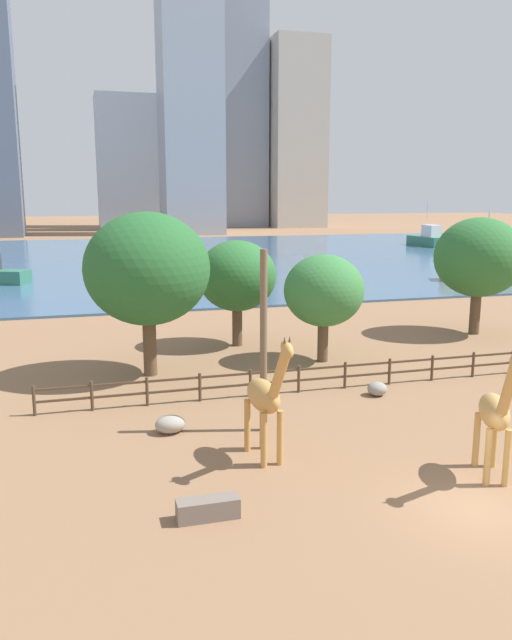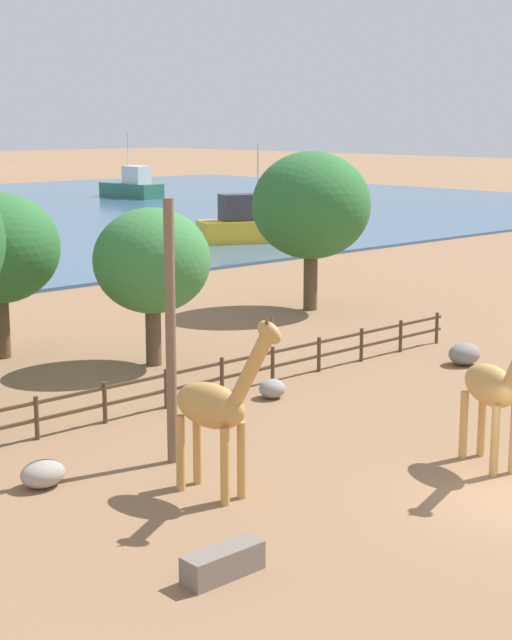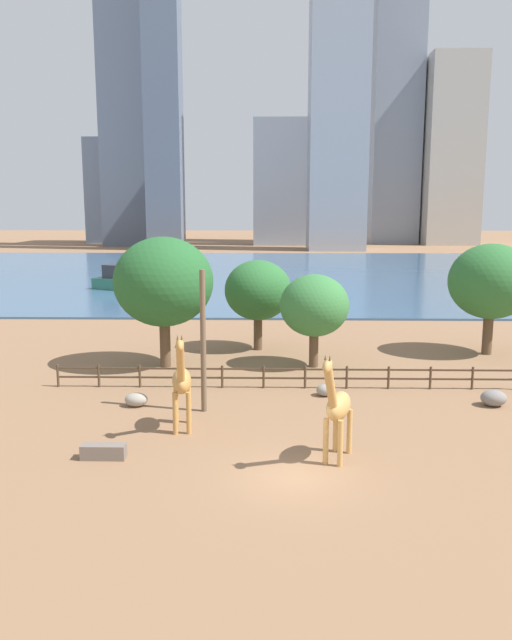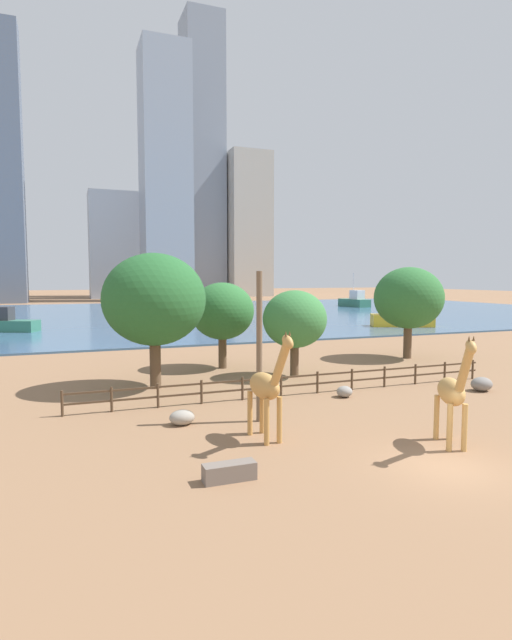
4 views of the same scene
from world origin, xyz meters
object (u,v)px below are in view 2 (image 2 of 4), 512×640
object	(u,v)px
boulder_by_pole	(464,354)
tree_left_small	(311,206)
boulder_small	(272,389)
tree_right_tall	(152,261)
giraffe_companion	(216,407)
boulder_near_fence	(43,474)
giraffe_tall	(495,387)
utility_pole	(171,333)
feeding_trough	(223,563)
boat_ferry	(132,187)
boat_sailboat	(250,225)

from	to	relation	value
boulder_by_pole	tree_left_small	distance (m)	13.20
boulder_by_pole	tree_left_small	bearing A→B (deg)	72.83
boulder_by_pole	boulder_small	size ratio (longest dim) A/B	1.44
tree_right_tall	tree_left_small	xyz separation A→B (m)	(12.37, 3.85, 1.13)
giraffe_companion	tree_left_small	size ratio (longest dim) A/B	0.62
boulder_near_fence	tree_left_small	world-z (taller)	tree_left_small
giraffe_tall	utility_pole	bearing A→B (deg)	-114.16
utility_pole	boulder_by_pole	world-z (taller)	utility_pole
utility_pole	tree_right_tall	world-z (taller)	utility_pole
utility_pole	tree_left_small	size ratio (longest dim) A/B	0.92
utility_pole	tree_left_small	distance (m)	22.62
feeding_trough	tree_left_small	xyz separation A→B (m)	(21.93, 19.11, 4.79)
giraffe_tall	giraffe_companion	bearing A→B (deg)	-95.46
boulder_near_fence	feeding_trough	size ratio (longest dim) A/B	0.65
boulder_by_pole	tree_right_tall	world-z (taller)	tree_right_tall
giraffe_companion	utility_pole	size ratio (longest dim) A/B	0.67
boulder_by_pole	tree_right_tall	bearing A→B (deg)	137.70
tree_right_tall	tree_left_small	distance (m)	13.00
tree_right_tall	boat_ferry	world-z (taller)	boat_ferry
giraffe_tall	boat_sailboat	distance (m)	49.36
feeding_trough	boulder_by_pole	bearing A→B (deg)	21.82
tree_left_small	boulder_near_fence	bearing A→B (deg)	-150.94
boulder_small	boat_ferry	distance (m)	87.60
giraffe_companion	tree_left_small	bearing A→B (deg)	122.26
boat_sailboat	utility_pole	bearing A→B (deg)	-109.98
boulder_small	boat_ferry	xyz separation A→B (m)	(46.76, 74.07, 1.16)
boat_ferry	giraffe_tall	bearing A→B (deg)	146.95
utility_pole	tree_right_tall	size ratio (longest dim) A/B	1.19
feeding_trough	tree_left_small	bearing A→B (deg)	41.07
boulder_by_pole	boat_sailboat	distance (m)	38.51
boulder_by_pole	boulder_small	distance (m)	8.69
tree_left_small	boat_ferry	bearing A→B (deg)	61.57
boulder_near_fence	boulder_by_pole	distance (m)	18.42
boulder_by_pole	tree_right_tall	size ratio (longest dim) A/B	0.22
boulder_near_fence	boat_ferry	world-z (taller)	boat_ferry
boulder_by_pole	boat_sailboat	xyz separation A→B (m)	(19.12, 33.41, 1.00)
utility_pole	boulder_near_fence	bearing A→B (deg)	168.81
boulder_by_pole	boat_ferry	size ratio (longest dim) A/B	0.15
tree_left_small	tree_right_tall	bearing A→B (deg)	-162.70
giraffe_tall	tree_right_tall	size ratio (longest dim) A/B	0.79
utility_pole	boat_ferry	bearing A→B (deg)	55.37
giraffe_tall	giraffe_companion	world-z (taller)	giraffe_companion
boulder_near_fence	boulder_by_pole	size ratio (longest dim) A/B	0.89
giraffe_companion	boulder_small	size ratio (longest dim) A/B	5.24
boulder_small	utility_pole	bearing A→B (deg)	-156.45
boulder_by_pole	giraffe_tall	bearing A→B (deg)	-140.63
boulder_by_pole	boat_sailboat	size ratio (longest dim) A/B	0.15
tree_right_tall	boulder_by_pole	bearing A→B (deg)	-42.30
boat_sailboat	tree_left_small	bearing A→B (deg)	-101.10
giraffe_companion	tree_right_tall	world-z (taller)	tree_right_tall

